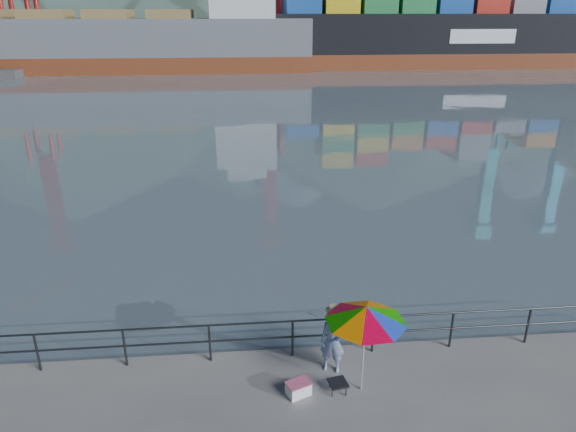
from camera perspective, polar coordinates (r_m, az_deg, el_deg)
The scene contains 11 objects.
harbor_water at distance 138.96m, azimuth -5.51°, elevation 18.42°, with size 500.00×280.00×0.00m, color slate.
far_dock at distance 102.54m, azimuth 0.40°, elevation 17.35°, with size 200.00×40.00×0.40m, color #514F4C.
guardrail at distance 12.79m, azimuth -4.08°, elevation -13.60°, with size 22.00×0.06×1.03m.
container_stacks at distance 107.91m, azimuth 13.06°, elevation 18.70°, with size 58.00×8.40×7.80m.
fisherman at distance 12.28m, azimuth 5.00°, elevation -13.68°, with size 0.59×0.38×1.61m, color #264C85.
beach_umbrella at distance 11.14m, azimuth 8.67°, elevation -10.73°, with size 2.24×2.24×2.16m.
folding_stool at distance 12.10m, azimuth 5.56°, elevation -18.32°, with size 0.46×0.46×0.26m.
cooler_bag at distance 11.97m, azimuth 1.16°, elevation -18.67°, with size 0.50×0.34×0.29m, color white.
fishing_rod at distance 13.50m, azimuth 2.70°, elevation -14.14°, with size 0.02×0.02×2.12m, color black.
bulk_carrier at distance 80.42m, azimuth -16.35°, elevation 18.24°, with size 53.14×9.20×14.50m.
container_ship at distance 90.73m, azimuth 20.42°, elevation 19.17°, with size 65.94×10.99×18.10m.
Camera 1 is at (-0.07, -8.73, 7.91)m, focal length 32.00 mm.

